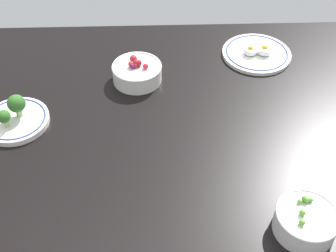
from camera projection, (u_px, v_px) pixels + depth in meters
The scene contains 5 objects.
dining_table at pixel (168, 137), 117.87cm from camera, with size 151.63×105.71×4.00cm, color black.
bowl_peas at pixel (306, 221), 92.92cm from camera, with size 13.53×13.53×6.93cm.
bowl_berries at pixel (137, 72), 130.12cm from camera, with size 14.81×14.81×7.12cm.
plate_broccoli at pixel (15, 118), 117.46cm from camera, with size 17.89×17.89×8.33cm.
plate_eggs at pixel (257, 53), 140.50cm from camera, with size 21.94×21.94×4.54cm.
Camera 1 is at (2.77, 82.21, 86.48)cm, focal length 46.94 mm.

